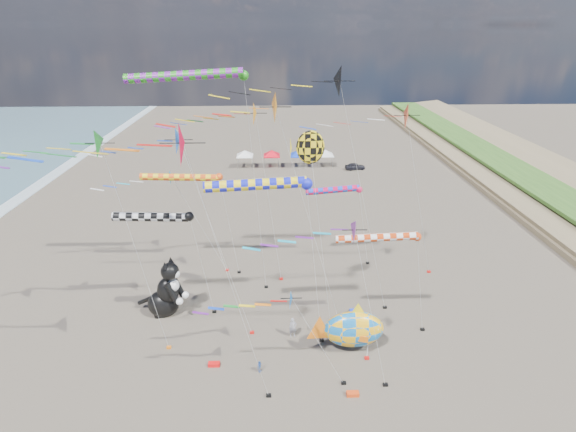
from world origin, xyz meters
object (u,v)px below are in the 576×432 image
at_px(child_green, 340,327).
at_px(parked_car, 355,166).
at_px(cat_inflatable, 165,286).
at_px(child_blue, 259,367).
at_px(person_adult, 293,328).
at_px(fish_inflatable, 353,329).

xyz_separation_m(child_green, parked_car, (9.55, 47.56, 0.10)).
height_order(cat_inflatable, parked_car, cat_inflatable).
xyz_separation_m(cat_inflatable, child_blue, (8.69, -7.94, -2.41)).
bearing_deg(child_green, child_blue, -151.19).
relative_size(cat_inflatable, child_green, 5.56).
distance_m(person_adult, child_green, 4.13).
height_order(cat_inflatable, fish_inflatable, cat_inflatable).
xyz_separation_m(fish_inflatable, child_green, (-0.66, 2.49, -1.67)).
relative_size(cat_inflatable, person_adult, 3.19).
bearing_deg(cat_inflatable, person_adult, 0.29).
bearing_deg(parked_car, person_adult, 156.53).
relative_size(cat_inflatable, parked_car, 1.58).
bearing_deg(cat_inflatable, parked_car, 78.90).
bearing_deg(child_blue, child_green, -29.13).
relative_size(person_adult, child_blue, 1.82).
bearing_deg(person_adult, child_blue, -134.04).
height_order(cat_inflatable, child_green, cat_inflatable).
height_order(fish_inflatable, child_green, fish_inflatable).
xyz_separation_m(cat_inflatable, parked_car, (25.09, 44.25, -2.29)).
xyz_separation_m(cat_inflatable, person_adult, (11.45, -3.76, -2.00)).
distance_m(person_adult, parked_car, 49.91).
bearing_deg(cat_inflatable, fish_inflatable, -1.25).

